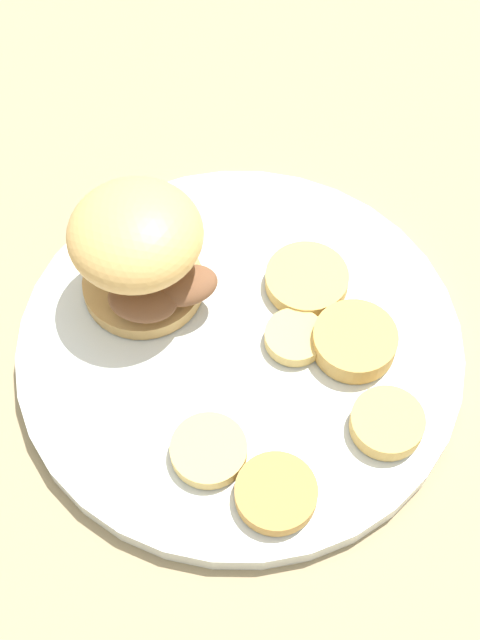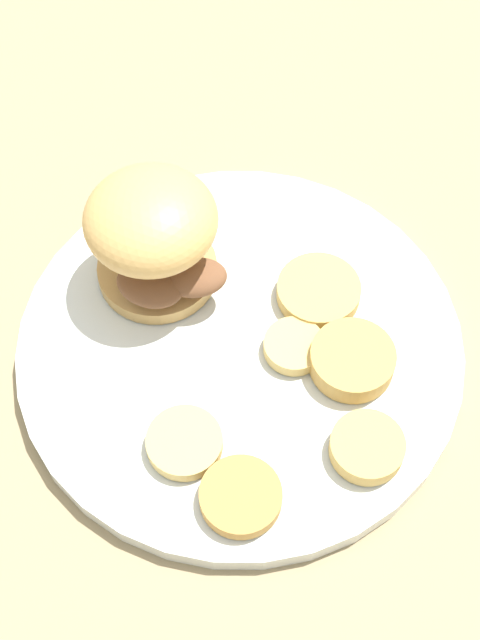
{
  "view_description": "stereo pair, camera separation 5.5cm",
  "coord_description": "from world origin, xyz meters",
  "views": [
    {
      "loc": [
        0.18,
        0.23,
        0.51
      ],
      "look_at": [
        0.0,
        0.0,
        0.04
      ],
      "focal_mm": 50.0,
      "sensor_mm": 36.0,
      "label": 1
    },
    {
      "loc": [
        0.14,
        0.26,
        0.51
      ],
      "look_at": [
        0.0,
        0.0,
        0.04
      ],
      "focal_mm": 50.0,
      "sensor_mm": 36.0,
      "label": 2
    }
  ],
  "objects": [
    {
      "name": "potato_round_1",
      "position": [
        0.06,
        0.05,
        0.02
      ],
      "size": [
        0.05,
        0.05,
        0.01
      ],
      "primitive_type": "cylinder",
      "color": "#DBB766",
      "rests_on": "dinner_plate"
    },
    {
      "name": "potato_round_2",
      "position": [
        -0.05,
        0.05,
        0.02
      ],
      "size": [
        0.05,
        0.05,
        0.02
      ],
      "primitive_type": "cylinder",
      "color": "tan",
      "rests_on": "dinner_plate"
    },
    {
      "name": "sandwich",
      "position": [
        0.03,
        -0.07,
        0.06
      ],
      "size": [
        0.08,
        0.09,
        0.08
      ],
      "color": "tan",
      "rests_on": "dinner_plate"
    },
    {
      "name": "ground_plane",
      "position": [
        0.0,
        0.0,
        0.0
      ],
      "size": [
        4.0,
        4.0,
        0.0
      ],
      "primitive_type": "plane",
      "color": "#937F5B"
    },
    {
      "name": "potato_round_3",
      "position": [
        -0.06,
        -0.01,
        0.02
      ],
      "size": [
        0.06,
        0.06,
        0.01
      ],
      "primitive_type": "cylinder",
      "color": "tan",
      "rests_on": "dinner_plate"
    },
    {
      "name": "potato_round_0",
      "position": [
        -0.03,
        0.1,
        0.02
      ],
      "size": [
        0.05,
        0.05,
        0.01
      ],
      "primitive_type": "cylinder",
      "color": "tan",
      "rests_on": "dinner_plate"
    },
    {
      "name": "potato_round_4",
      "position": [
        0.05,
        0.1,
        0.02
      ],
      "size": [
        0.05,
        0.05,
        0.01
      ],
      "primitive_type": "cylinder",
      "color": "#BC8942",
      "rests_on": "dinner_plate"
    },
    {
      "name": "potato_round_5",
      "position": [
        -0.03,
        0.02,
        0.02
      ],
      "size": [
        0.04,
        0.04,
        0.01
      ],
      "primitive_type": "cylinder",
      "color": "#DBB766",
      "rests_on": "dinner_plate"
    },
    {
      "name": "dinner_plate",
      "position": [
        0.0,
        0.0,
        0.01
      ],
      "size": [
        0.29,
        0.29,
        0.02
      ],
      "color": "silver",
      "rests_on": "ground_plane"
    }
  ]
}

